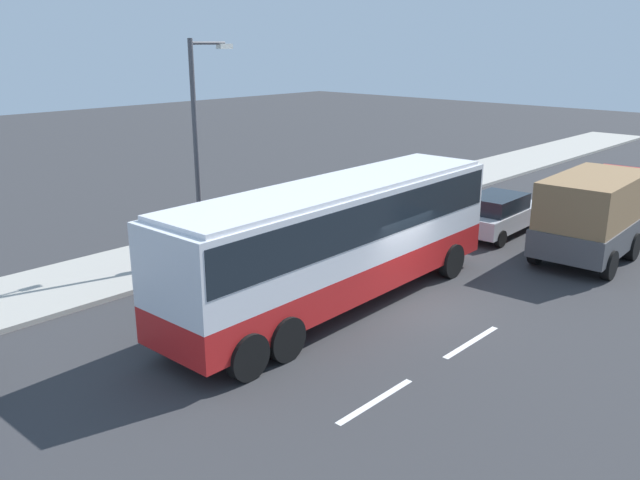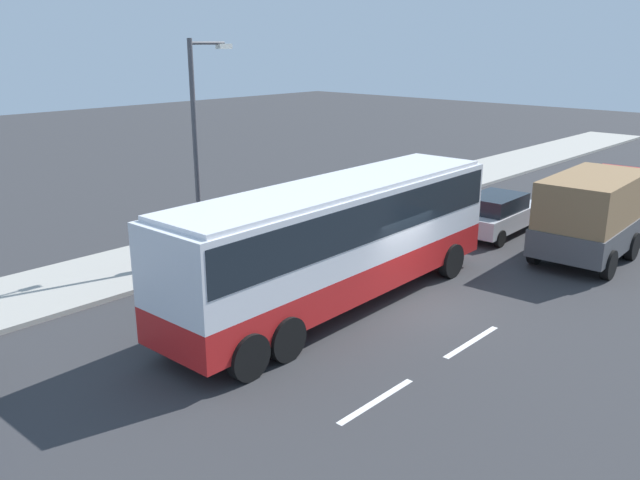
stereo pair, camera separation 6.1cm
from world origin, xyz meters
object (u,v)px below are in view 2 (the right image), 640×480
at_px(coach_bus, 339,231).
at_px(car_silver_hatch, 498,213).
at_px(pedestrian_near_curb, 161,240).
at_px(street_lamp, 199,139).
at_px(cargo_truck, 601,209).

xyz_separation_m(coach_bus, car_silver_hatch, (9.64, 0.28, -1.36)).
bearing_deg(pedestrian_near_curb, street_lamp, -133.44).
distance_m(car_silver_hatch, pedestrian_near_curb, 12.79).
height_order(cargo_truck, pedestrian_near_curb, cargo_truck).
distance_m(car_silver_hatch, street_lamp, 11.85).
relative_size(car_silver_hatch, street_lamp, 0.64).
height_order(coach_bus, pedestrian_near_curb, coach_bus).
bearing_deg(car_silver_hatch, pedestrian_near_curb, 150.96).
height_order(coach_bus, cargo_truck, coach_bus).
height_order(cargo_truck, street_lamp, street_lamp).
xyz_separation_m(car_silver_hatch, pedestrian_near_curb, (-11.39, 5.82, 0.23)).
distance_m(coach_bus, street_lamp, 6.04).
relative_size(pedestrian_near_curb, street_lamp, 0.22).
bearing_deg(cargo_truck, street_lamp, 135.49).
relative_size(cargo_truck, car_silver_hatch, 1.62).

